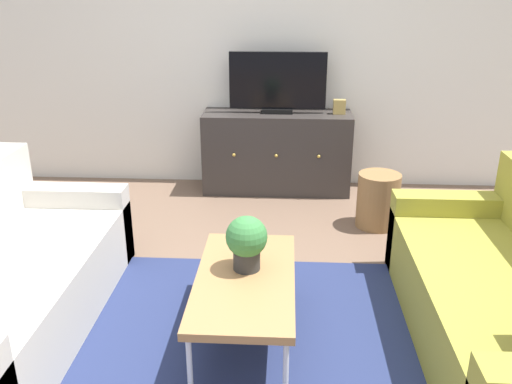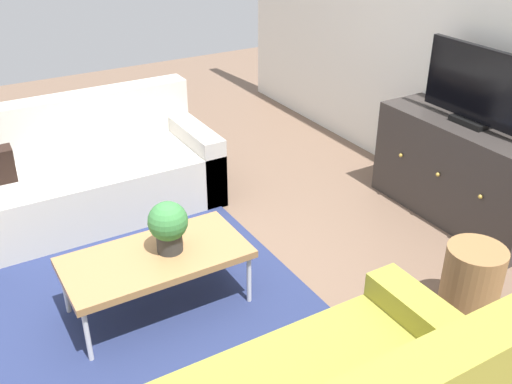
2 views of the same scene
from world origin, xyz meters
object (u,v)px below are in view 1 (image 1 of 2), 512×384
Objects in this scene: mantel_clock at (339,107)px; wicker_basket at (378,200)px; flat_screen_tv at (278,83)px; tv_console at (277,152)px; potted_plant at (247,241)px; coffee_table at (245,282)px.

mantel_clock reaches higher than wicker_basket.
flat_screen_tv reaches higher than mantel_clock.
mantel_clock is 0.29× the size of wicker_basket.
potted_plant is at bearing -92.93° from tv_console.
mantel_clock is (0.68, 2.35, 0.46)m from coffee_table.
potted_plant is at bearing 88.59° from coffee_table.
mantel_clock is at bearing 73.83° from coffee_table.
coffee_table is 0.22m from potted_plant.
flat_screen_tv is (0.12, 2.27, 0.46)m from potted_plant.
wicker_basket is at bearing -43.08° from tv_console.
coffee_table is 8.12× the size of mantel_clock.
flat_screen_tv is 1.41m from wicker_basket.
flat_screen_tv is at bearing 136.20° from wicker_basket.
tv_console is (0.12, 2.35, 0.02)m from coffee_table.
potted_plant is 2.32m from flat_screen_tv.
tv_console is 1.56× the size of flat_screen_tv.
mantel_clock is at bearing 0.00° from tv_console.
wicker_basket is (0.28, -0.79, -0.59)m from mantel_clock.
flat_screen_tv reaches higher than coffee_table.
mantel_clock is (0.68, 2.25, 0.26)m from potted_plant.
potted_plant is (0.00, 0.09, 0.20)m from coffee_table.
mantel_clock is at bearing -2.04° from flat_screen_tv.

